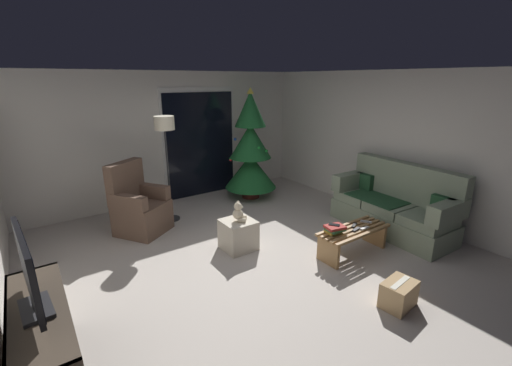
% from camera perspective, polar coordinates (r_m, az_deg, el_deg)
% --- Properties ---
extents(ground_plane, '(7.00, 7.00, 0.00)m').
position_cam_1_polar(ground_plane, '(4.66, 0.95, -13.03)').
color(ground_plane, '#BCB2A8').
extents(wall_back, '(5.72, 0.12, 2.50)m').
position_cam_1_polar(wall_back, '(6.83, -14.41, 7.47)').
color(wall_back, silver).
rests_on(wall_back, ground).
extents(wall_right, '(0.12, 6.00, 2.50)m').
position_cam_1_polar(wall_right, '(6.26, 22.84, 5.80)').
color(wall_right, silver).
rests_on(wall_right, ground).
extents(patio_door_frame, '(1.60, 0.02, 2.20)m').
position_cam_1_polar(patio_door_frame, '(7.02, -9.46, 6.79)').
color(patio_door_frame, silver).
rests_on(patio_door_frame, ground).
extents(patio_door_glass, '(1.50, 0.02, 2.10)m').
position_cam_1_polar(patio_door_glass, '(7.01, -9.38, 6.37)').
color(patio_door_glass, black).
rests_on(patio_door_glass, ground).
extents(couch, '(0.88, 1.98, 1.08)m').
position_cam_1_polar(couch, '(5.81, 22.42, -3.69)').
color(couch, gray).
rests_on(couch, ground).
extents(coffee_table, '(1.10, 0.40, 0.38)m').
position_cam_1_polar(coffee_table, '(4.91, 16.18, -8.77)').
color(coffee_table, '#9E7547').
rests_on(coffee_table, ground).
extents(remote_white, '(0.16, 0.05, 0.02)m').
position_cam_1_polar(remote_white, '(4.89, 17.97, -7.31)').
color(remote_white, silver).
rests_on(remote_white, coffee_table).
extents(remote_black, '(0.16, 0.10, 0.02)m').
position_cam_1_polar(remote_black, '(4.94, 16.35, -6.91)').
color(remote_black, black).
rests_on(remote_black, coffee_table).
extents(remote_graphite, '(0.16, 0.07, 0.02)m').
position_cam_1_polar(remote_graphite, '(4.82, 16.65, -7.56)').
color(remote_graphite, '#333338').
rests_on(remote_graphite, coffee_table).
extents(remote_silver, '(0.12, 0.15, 0.02)m').
position_cam_1_polar(remote_silver, '(5.11, 18.18, -6.25)').
color(remote_silver, '#ADADB2').
rests_on(remote_silver, coffee_table).
extents(book_stack, '(0.28, 0.24, 0.11)m').
position_cam_1_polar(book_stack, '(4.64, 13.20, -7.60)').
color(book_stack, '#B79333').
rests_on(book_stack, coffee_table).
extents(cell_phone, '(0.14, 0.16, 0.01)m').
position_cam_1_polar(cell_phone, '(4.63, 13.15, -6.90)').
color(cell_phone, black).
rests_on(cell_phone, book_stack).
extents(christmas_tree, '(1.04, 1.04, 2.20)m').
position_cam_1_polar(christmas_tree, '(6.72, -0.94, 5.41)').
color(christmas_tree, '#4C1E19').
rests_on(christmas_tree, ground).
extents(armchair, '(0.95, 0.95, 1.13)m').
position_cam_1_polar(armchair, '(5.62, -19.23, -4.01)').
color(armchair, brown).
rests_on(armchair, ground).
extents(floor_lamp, '(0.32, 0.32, 1.78)m').
position_cam_1_polar(floor_lamp, '(5.68, -15.20, 8.13)').
color(floor_lamp, '#2D2D30').
rests_on(floor_lamp, ground).
extents(media_shelf, '(0.40, 1.40, 0.72)m').
position_cam_1_polar(media_shelf, '(3.27, -32.56, -23.77)').
color(media_shelf, '#382D23').
rests_on(media_shelf, ground).
extents(television, '(0.23, 0.84, 0.61)m').
position_cam_1_polar(television, '(2.94, -34.18, -12.50)').
color(television, black).
rests_on(television, media_shelf).
extents(ottoman, '(0.44, 0.44, 0.43)m').
position_cam_1_polar(ottoman, '(4.87, -3.02, -8.74)').
color(ottoman, beige).
rests_on(ottoman, ground).
extents(teddy_bear_cream, '(0.22, 0.21, 0.29)m').
position_cam_1_polar(teddy_bear_cream, '(4.73, -2.96, -5.08)').
color(teddy_bear_cream, beige).
rests_on(teddy_bear_cream, ottoman).
extents(cardboard_box_taped_mid_floor, '(0.41, 0.31, 0.29)m').
position_cam_1_polar(cardboard_box_taped_mid_floor, '(4.08, 23.06, -16.97)').
color(cardboard_box_taped_mid_floor, tan).
rests_on(cardboard_box_taped_mid_floor, ground).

